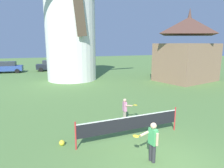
{
  "coord_description": "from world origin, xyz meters",
  "views": [
    {
      "loc": [
        -3.83,
        -4.78,
        3.86
      ],
      "look_at": [
        -0.21,
        4.01,
        1.97
      ],
      "focal_mm": 31.7,
      "sensor_mm": 36.0,
      "label": 1
    }
  ],
  "objects_px": {
    "player_far": "(125,108)",
    "parked_car_blue": "(7,67)",
    "windmill": "(70,14)",
    "stray_ball": "(62,143)",
    "parked_car_black": "(51,65)",
    "tennis_net": "(130,123)",
    "chapel": "(187,50)",
    "player_near": "(152,140)"
  },
  "relations": [
    {
      "from": "player_far",
      "to": "parked_car_blue",
      "type": "distance_m",
      "value": 23.51
    },
    {
      "from": "windmill",
      "to": "stray_ball",
      "type": "height_order",
      "value": "windmill"
    },
    {
      "from": "stray_ball",
      "to": "player_far",
      "type": "bearing_deg",
      "value": 21.55
    },
    {
      "from": "stray_ball",
      "to": "parked_car_black",
      "type": "distance_m",
      "value": 23.81
    },
    {
      "from": "tennis_net",
      "to": "chapel",
      "type": "distance_m",
      "value": 15.73
    },
    {
      "from": "player_far",
      "to": "stray_ball",
      "type": "distance_m",
      "value": 3.69
    },
    {
      "from": "windmill",
      "to": "tennis_net",
      "type": "relative_size",
      "value": 3.29
    },
    {
      "from": "tennis_net",
      "to": "stray_ball",
      "type": "distance_m",
      "value": 2.83
    },
    {
      "from": "player_far",
      "to": "parked_car_black",
      "type": "distance_m",
      "value": 22.43
    },
    {
      "from": "player_far",
      "to": "parked_car_black",
      "type": "relative_size",
      "value": 0.28
    },
    {
      "from": "player_near",
      "to": "chapel",
      "type": "height_order",
      "value": "chapel"
    },
    {
      "from": "parked_car_blue",
      "to": "chapel",
      "type": "xyz_separation_m",
      "value": [
        18.6,
        -14.28,
        2.47
      ]
    },
    {
      "from": "player_near",
      "to": "parked_car_black",
      "type": "distance_m",
      "value": 25.98
    },
    {
      "from": "stray_ball",
      "to": "parked_car_blue",
      "type": "xyz_separation_m",
      "value": [
        -3.94,
        23.67,
        0.7
      ]
    },
    {
      "from": "tennis_net",
      "to": "stray_ball",
      "type": "xyz_separation_m",
      "value": [
        -2.72,
        0.51,
        -0.57
      ]
    },
    {
      "from": "player_far",
      "to": "parked_car_black",
      "type": "height_order",
      "value": "parked_car_black"
    },
    {
      "from": "player_near",
      "to": "player_far",
      "type": "relative_size",
      "value": 1.15
    },
    {
      "from": "parked_car_blue",
      "to": "stray_ball",
      "type": "bearing_deg",
      "value": -80.55
    },
    {
      "from": "player_near",
      "to": "stray_ball",
      "type": "bearing_deg",
      "value": 139.47
    },
    {
      "from": "windmill",
      "to": "parked_car_blue",
      "type": "height_order",
      "value": "windmill"
    },
    {
      "from": "windmill",
      "to": "player_far",
      "type": "relative_size",
      "value": 12.67
    },
    {
      "from": "tennis_net",
      "to": "stray_ball",
      "type": "relative_size",
      "value": 20.73
    },
    {
      "from": "parked_car_black",
      "to": "windmill",
      "type": "bearing_deg",
      "value": -80.86
    },
    {
      "from": "tennis_net",
      "to": "parked_car_blue",
      "type": "height_order",
      "value": "parked_car_blue"
    },
    {
      "from": "player_far",
      "to": "stray_ball",
      "type": "height_order",
      "value": "player_far"
    },
    {
      "from": "player_far",
      "to": "stray_ball",
      "type": "xyz_separation_m",
      "value": [
        -3.39,
        -1.34,
        -0.57
      ]
    },
    {
      "from": "stray_ball",
      "to": "player_near",
      "type": "bearing_deg",
      "value": -40.53
    },
    {
      "from": "tennis_net",
      "to": "windmill",
      "type": "bearing_deg",
      "value": 87.66
    },
    {
      "from": "tennis_net",
      "to": "player_far",
      "type": "relative_size",
      "value": 3.85
    },
    {
      "from": "stray_ball",
      "to": "parked_car_black",
      "type": "bearing_deg",
      "value": 85.41
    },
    {
      "from": "windmill",
      "to": "player_far",
      "type": "bearing_deg",
      "value": -89.81
    },
    {
      "from": "parked_car_blue",
      "to": "chapel",
      "type": "height_order",
      "value": "chapel"
    },
    {
      "from": "chapel",
      "to": "parked_car_black",
      "type": "bearing_deg",
      "value": 131.68
    },
    {
      "from": "player_near",
      "to": "parked_car_black",
      "type": "xyz_separation_m",
      "value": [
        -0.72,
        25.97,
        0.03
      ]
    },
    {
      "from": "tennis_net",
      "to": "parked_car_black",
      "type": "relative_size",
      "value": 1.07
    },
    {
      "from": "player_far",
      "to": "chapel",
      "type": "distance_m",
      "value": 14.09
    },
    {
      "from": "parked_car_blue",
      "to": "parked_car_black",
      "type": "relative_size",
      "value": 0.93
    },
    {
      "from": "player_near",
      "to": "player_far",
      "type": "distance_m",
      "value": 3.67
    },
    {
      "from": "tennis_net",
      "to": "player_far",
      "type": "height_order",
      "value": "player_far"
    },
    {
      "from": "parked_car_blue",
      "to": "player_far",
      "type": "bearing_deg",
      "value": -71.82
    },
    {
      "from": "player_near",
      "to": "tennis_net",
      "type": "bearing_deg",
      "value": 86.76
    },
    {
      "from": "parked_car_black",
      "to": "player_far",
      "type": "bearing_deg",
      "value": -86.2
    }
  ]
}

